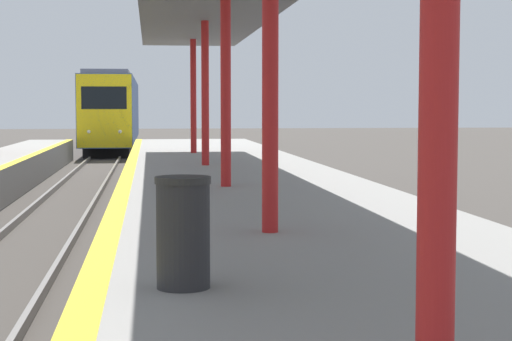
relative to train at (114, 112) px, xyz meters
The scene contains 2 objects.
train is the anchor object (origin of this frame).
trash_bin 45.88m from the train, 86.94° to the right, with size 0.49×0.49×0.97m.
Camera 1 is at (2.17, -1.90, 2.55)m, focal length 60.00 mm.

